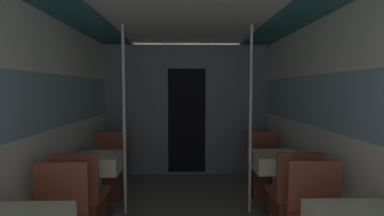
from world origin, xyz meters
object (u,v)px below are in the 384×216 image
object	(u,v)px
chair_right_far_1	(264,176)
chair_right_near_1	(292,207)
support_pole_right_1	(250,120)
chair_left_near_1	(82,209)
dining_table_right_1	(277,164)
support_pole_left_1	(124,120)
dining_table_left_1	(97,165)
chair_left_far_1	(109,177)

from	to	relation	value
chair_right_far_1	chair_right_near_1	bearing A→B (deg)	90.00
support_pole_right_1	chair_left_near_1	bearing A→B (deg)	-163.29
dining_table_right_1	chair_left_near_1	bearing A→B (deg)	-165.71
chair_left_near_1	support_pole_left_1	size ratio (longest dim) A/B	0.39
dining_table_left_1	chair_left_far_1	distance (m)	0.62
chair_right_far_1	chair_left_far_1	bearing A→B (deg)	0.00
chair_right_far_1	chair_left_near_1	bearing A→B (deg)	27.00
chair_left_far_1	chair_left_near_1	bearing A→B (deg)	90.00
dining_table_left_1	support_pole_left_1	distance (m)	0.62
chair_left_near_1	chair_left_far_1	world-z (taller)	same
dining_table_left_1	support_pole_left_1	bearing A→B (deg)	0.00
chair_left_near_1	dining_table_right_1	xyz separation A→B (m)	(2.13, 0.54, 0.31)
dining_table_left_1	chair_left_far_1	bearing A→B (deg)	90.00
chair_left_near_1	chair_right_near_1	distance (m)	2.13
dining_table_left_1	support_pole_left_1	xyz separation A→B (m)	(0.32, 0.00, 0.53)
support_pole_left_1	dining_table_right_1	distance (m)	1.88
chair_left_near_1	chair_right_far_1	distance (m)	2.39
chair_right_far_1	dining_table_left_1	bearing A→B (deg)	14.29
chair_left_far_1	dining_table_right_1	xyz separation A→B (m)	(2.13, -0.54, 0.31)
dining_table_left_1	dining_table_right_1	xyz separation A→B (m)	(2.13, 0.00, 0.00)
support_pole_left_1	chair_right_far_1	size ratio (longest dim) A/B	2.55
dining_table_left_1	chair_right_far_1	distance (m)	2.22
support_pole_right_1	dining_table_right_1	bearing A→B (deg)	-0.00
chair_left_near_1	chair_left_far_1	xyz separation A→B (m)	(0.00, 1.09, 0.00)
chair_left_near_1	chair_right_far_1	world-z (taller)	same
dining_table_left_1	chair_left_far_1	size ratio (longest dim) A/B	0.81
chair_right_far_1	support_pole_right_1	bearing A→B (deg)	59.29
dining_table_left_1	chair_left_far_1	world-z (taller)	chair_left_far_1
support_pole_left_1	dining_table_right_1	xyz separation A→B (m)	(1.81, -0.00, -0.53)
support_pole_left_1	dining_table_left_1	bearing A→B (deg)	-180.00
support_pole_left_1	dining_table_right_1	bearing A→B (deg)	-0.00
dining_table_right_1	support_pole_right_1	size ratio (longest dim) A/B	0.32
support_pole_right_1	support_pole_left_1	bearing A→B (deg)	180.00
chair_left_far_1	chair_right_near_1	bearing A→B (deg)	153.00
dining_table_right_1	chair_right_near_1	world-z (taller)	chair_right_near_1
chair_right_near_1	chair_right_far_1	xyz separation A→B (m)	(0.00, 1.09, 0.00)
dining_table_right_1	chair_right_near_1	xyz separation A→B (m)	(0.00, -0.54, -0.31)
dining_table_right_1	chair_right_near_1	distance (m)	0.62
support_pole_left_1	chair_right_near_1	xyz separation A→B (m)	(1.81, -0.54, -0.84)
dining_table_left_1	chair_right_far_1	size ratio (longest dim) A/B	0.81
dining_table_right_1	chair_right_near_1	size ratio (longest dim) A/B	0.81
dining_table_right_1	chair_right_far_1	xyz separation A→B (m)	(0.00, 0.54, -0.31)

